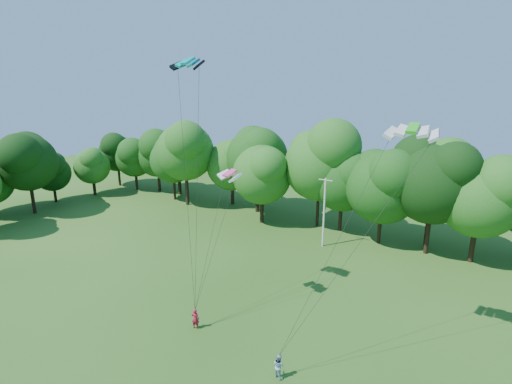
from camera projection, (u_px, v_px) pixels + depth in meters
The scene contains 8 objects.
utility_pole at pixel (324, 212), 44.19m from camera, with size 1.58×0.20×7.90m.
kite_flyer_left at pixel (195, 319), 29.94m from camera, with size 0.59×0.39×1.62m, color #AF162E.
kite_flyer_right at pixel (279, 366), 24.96m from camera, with size 0.80×0.62×1.64m, color #96B7D0.
kite_teal at pixel (188, 61), 28.91m from camera, with size 2.58×1.14×0.63m.
kite_green at pixel (413, 128), 23.81m from camera, with size 3.08×1.44×0.60m.
kite_pink at pixel (230, 173), 30.28m from camera, with size 2.25×1.55×0.50m.
tree_back_west at pixel (173, 156), 61.30m from camera, with size 7.71×7.71×11.21m.
tree_back_center at pixel (434, 179), 41.16m from camera, with size 9.16×9.16×13.32m.
Camera 1 is at (12.79, -8.60, 17.97)m, focal length 28.00 mm.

